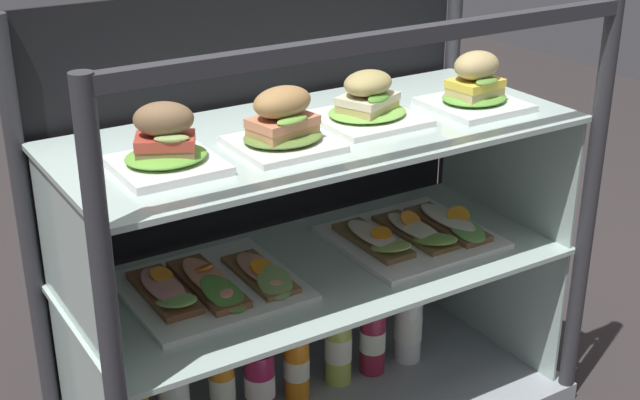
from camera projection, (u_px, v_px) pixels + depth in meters
case_frame at (289, 194)px, 1.95m from camera, size 1.12×0.52×0.96m
riser_lower_tier at (320, 339)px, 1.97m from camera, size 1.05×0.45×0.34m
shelf_lower_glass at (320, 269)px, 1.90m from camera, size 1.07×0.47×0.01m
riser_upper_tier at (320, 203)px, 1.84m from camera, size 1.05×0.45×0.30m
shelf_upper_glass at (320, 132)px, 1.78m from camera, size 1.07×0.47×0.01m
plated_roll_sandwich_near_right_corner at (166, 147)px, 1.56m from camera, size 0.18×0.18×0.12m
plated_roll_sandwich_far_right at (283, 125)px, 1.66m from camera, size 0.18×0.18×0.12m
plated_roll_sandwich_center at (368, 104)px, 1.81m from camera, size 0.20×0.20×0.11m
plated_roll_sandwich_right_of_center at (475, 88)px, 1.89m from camera, size 0.19×0.19×0.12m
open_sandwich_tray_near_left_corner at (211, 285)px, 1.79m from camera, size 0.34×0.32×0.06m
open_sandwich_tray_far_right at (415, 234)px, 2.01m from camera, size 0.34×0.32×0.06m
juice_bottle_front_middle at (222, 386)px, 1.96m from camera, size 0.06×0.06×0.22m
juice_bottle_front_left_end at (260, 380)px, 1.99m from camera, size 0.07×0.07×0.20m
juice_bottle_front_right_end at (297, 364)px, 2.04m from camera, size 0.06×0.06×0.22m
juice_bottle_tucked_behind at (338, 346)px, 2.09m from camera, size 0.06×0.06×0.23m
juice_bottle_back_left at (373, 338)px, 2.13m from camera, size 0.06×0.06×0.22m
juice_bottle_back_center at (408, 322)px, 2.17m from camera, size 0.07×0.07×0.25m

